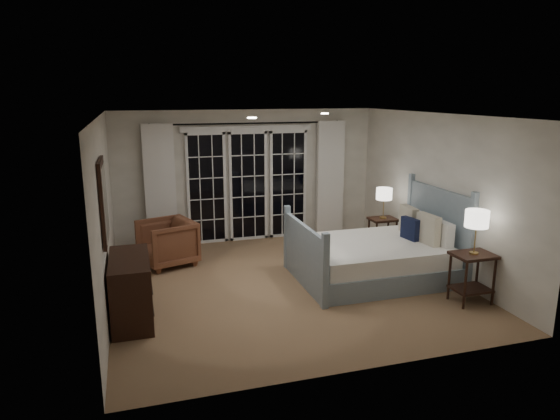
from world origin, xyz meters
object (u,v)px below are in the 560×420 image
object	(u,v)px
armchair	(167,243)
bed	(376,257)
dresser	(131,289)
nightstand_left	(472,270)
lamp_right	(384,194)
nightstand_right	(382,229)
lamp_left	(477,219)

from	to	relation	value
armchair	bed	bearing A→B (deg)	45.31
bed	dresser	xyz separation A→B (m)	(-3.64, -0.46, 0.07)
nightstand_left	lamp_right	size ratio (longest dim) A/B	1.27
nightstand_left	lamp_right	world-z (taller)	lamp_right
bed	armchair	xyz separation A→B (m)	(-3.05, 1.53, 0.04)
nightstand_left	armchair	distance (m)	4.73
bed	nightstand_right	bearing A→B (deg)	58.31
bed	dresser	distance (m)	3.67
bed	armchair	world-z (taller)	bed
bed	dresser	bearing A→B (deg)	-172.88
lamp_right	armchair	distance (m)	3.86
lamp_left	dresser	distance (m)	4.57
lamp_left	nightstand_right	bearing A→B (deg)	91.57
nightstand_right	armchair	size ratio (longest dim) A/B	0.73
lamp_right	nightstand_right	bearing A→B (deg)	90.00
lamp_left	dresser	size ratio (longest dim) A/B	0.52
armchair	dresser	size ratio (longest dim) A/B	0.72
bed	dresser	size ratio (longest dim) A/B	1.99
lamp_right	armchair	size ratio (longest dim) A/B	0.66
lamp_left	lamp_right	world-z (taller)	lamp_left
lamp_left	armchair	bearing A→B (deg)	144.45
armchair	dresser	world-z (taller)	dresser
nightstand_right	lamp_left	bearing A→B (deg)	-88.43
nightstand_left	lamp_left	size ratio (longest dim) A/B	1.16
dresser	lamp_left	bearing A→B (deg)	-9.81
nightstand_left	nightstand_right	size ratio (longest dim) A/B	1.14
bed	lamp_left	size ratio (longest dim) A/B	3.85
nightstand_left	dresser	bearing A→B (deg)	170.19
bed	nightstand_left	size ratio (longest dim) A/B	3.31
bed	armchair	size ratio (longest dim) A/B	2.75
nightstand_left	lamp_right	xyz separation A→B (m)	(-0.07, 2.41, 0.58)
lamp_right	dresser	world-z (taller)	lamp_right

